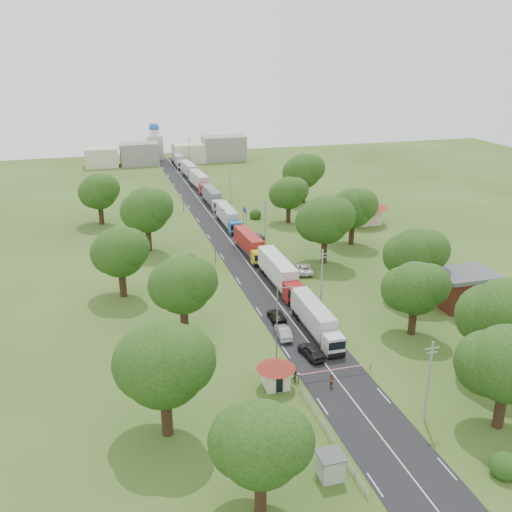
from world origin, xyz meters
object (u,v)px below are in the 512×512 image
object	(u,v)px
guard_booth	(276,370)
truck_0	(315,319)
car_lane_front	(311,351)
pedestrian_near	(331,382)
car_lane_mid	(283,332)
info_sign	(245,213)
boom_barrier	(324,372)

from	to	relation	value
guard_booth	truck_0	distance (m)	14.05
car_lane_front	pedestrian_near	world-z (taller)	same
truck_0	car_lane_mid	world-z (taller)	truck_0
info_sign	truck_0	size ratio (longest dim) A/B	0.29
boom_barrier	truck_0	size ratio (longest dim) A/B	0.66
car_lane_front	pedestrian_near	xyz separation A→B (m)	(-0.31, -6.95, 0.00)
info_sign	guard_booth	bearing A→B (deg)	-101.68
info_sign	car_lane_front	world-z (taller)	info_sign
guard_booth	info_sign	bearing A→B (deg)	78.32
boom_barrier	pedestrian_near	xyz separation A→B (m)	(0.05, -1.95, -0.10)
boom_barrier	car_lane_front	bearing A→B (deg)	85.91
boom_barrier	guard_booth	size ratio (longest dim) A/B	2.10
guard_booth	car_lane_mid	world-z (taller)	guard_booth
guard_booth	info_sign	size ratio (longest dim) A/B	1.07
info_sign	pedestrian_near	xyz separation A→B (m)	(-6.51, -61.95, -2.21)
pedestrian_near	boom_barrier	bearing A→B (deg)	59.75
pedestrian_near	car_lane_front	bearing A→B (deg)	55.71
truck_0	pedestrian_near	distance (m)	13.18
boom_barrier	car_lane_front	size ratio (longest dim) A/B	2.00
guard_booth	car_lane_front	xyz separation A→B (m)	(6.20, 5.00, -1.38)
car_lane_front	pedestrian_near	size ratio (longest dim) A/B	2.93
truck_0	car_lane_front	world-z (taller)	truck_0
boom_barrier	car_lane_mid	xyz separation A→B (m)	(-1.33, 10.77, -0.16)
truck_0	pedestrian_near	world-z (taller)	truck_0
guard_booth	car_lane_mid	xyz separation A→B (m)	(4.51, 10.77, -1.43)
info_sign	boom_barrier	bearing A→B (deg)	-96.24
car_lane_front	car_lane_mid	bearing A→B (deg)	-81.66
guard_booth	info_sign	xyz separation A→B (m)	(12.40, 60.00, 0.84)
boom_barrier	guard_booth	xyz separation A→B (m)	(-5.84, -0.00, 1.27)
boom_barrier	truck_0	world-z (taller)	truck_0
info_sign	car_lane_mid	size ratio (longest dim) A/B	0.92
boom_barrier	truck_0	xyz separation A→B (m)	(3.15, 10.80, 1.17)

